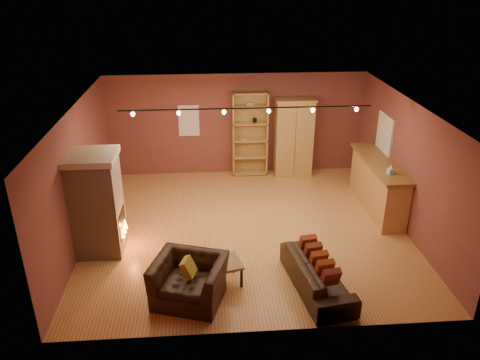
{
  "coord_description": "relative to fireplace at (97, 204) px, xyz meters",
  "views": [
    {
      "loc": [
        -0.83,
        -9.05,
        5.34
      ],
      "look_at": [
        -0.13,
        0.2,
        1.11
      ],
      "focal_mm": 35.0,
      "sensor_mm": 36.0,
      "label": 1
    }
  ],
  "objects": [
    {
      "name": "tissue_box",
      "position": [
        6.19,
        0.62,
        0.26
      ],
      "size": [
        0.13,
        0.13,
        0.21
      ],
      "rotation": [
        0.0,
        0.0,
        0.16
      ],
      "color": "#91C7E8",
      "rests_on": "bar_counter"
    },
    {
      "name": "ceiling",
      "position": [
        3.04,
        0.6,
        1.74
      ],
      "size": [
        7.0,
        7.0,
        0.0
      ],
      "primitive_type": "plane",
      "rotation": [
        3.14,
        0.0,
        0.0
      ],
      "color": "#55371B",
      "rests_on": "back_wall"
    },
    {
      "name": "armoire",
      "position": [
        4.59,
        3.57,
        0.04
      ],
      "size": [
        1.07,
        0.61,
        2.18
      ],
      "color": "tan",
      "rests_on": "floor"
    },
    {
      "name": "left_wall",
      "position": [
        -0.46,
        0.6,
        0.34
      ],
      "size": [
        0.02,
        6.5,
        2.8
      ],
      "primitive_type": "cube",
      "color": "brown",
      "rests_on": "floor"
    },
    {
      "name": "loveseat",
      "position": [
        4.13,
        -1.61,
        -0.66
      ],
      "size": [
        0.87,
        2.05,
        0.8
      ],
      "rotation": [
        0.0,
        0.0,
        1.72
      ],
      "color": "black",
      "rests_on": "floor"
    },
    {
      "name": "armchair",
      "position": [
        1.83,
        -1.74,
        -0.53
      ],
      "size": [
        1.38,
        1.11,
        1.05
      ],
      "rotation": [
        0.0,
        0.0,
        -0.31
      ],
      "color": "black",
      "rests_on": "floor"
    },
    {
      "name": "back_window",
      "position": [
        1.74,
        3.83,
        0.49
      ],
      "size": [
        0.56,
        0.04,
        0.86
      ],
      "primitive_type": "cube",
      "color": "white",
      "rests_on": "back_wall"
    },
    {
      "name": "bar_counter",
      "position": [
        6.24,
        1.33,
        -0.44
      ],
      "size": [
        0.68,
        2.57,
        1.23
      ],
      "color": "tan",
      "rests_on": "floor"
    },
    {
      "name": "right_wall",
      "position": [
        6.54,
        0.6,
        0.34
      ],
      "size": [
        0.02,
        6.5,
        2.8
      ],
      "primitive_type": "cube",
      "color": "brown",
      "rests_on": "floor"
    },
    {
      "name": "back_wall",
      "position": [
        3.04,
        3.85,
        0.34
      ],
      "size": [
        7.0,
        0.02,
        2.8
      ],
      "primitive_type": "cube",
      "color": "brown",
      "rests_on": "floor"
    },
    {
      "name": "right_window",
      "position": [
        6.51,
        2.0,
        0.59
      ],
      "size": [
        0.05,
        0.9,
        1.0
      ],
      "primitive_type": "cube",
      "color": "white",
      "rests_on": "right_wall"
    },
    {
      "name": "track_rail",
      "position": [
        3.04,
        0.8,
        1.63
      ],
      "size": [
        5.2,
        0.09,
        0.13
      ],
      "color": "black",
      "rests_on": "ceiling"
    },
    {
      "name": "floor",
      "position": [
        3.04,
        0.6,
        -1.06
      ],
      "size": [
        7.0,
        7.0,
        0.0
      ],
      "primitive_type": "plane",
      "color": "#B0743E",
      "rests_on": "ground"
    },
    {
      "name": "fireplace",
      "position": [
        0.0,
        0.0,
        0.0
      ],
      "size": [
        1.01,
        0.98,
        2.12
      ],
      "color": "#C3AF87",
      "rests_on": "floor"
    },
    {
      "name": "coffee_table",
      "position": [
        2.48,
        -1.3,
        -0.69
      ],
      "size": [
        0.69,
        0.69,
        0.43
      ],
      "rotation": [
        0.0,
        0.0,
        0.25
      ],
      "color": "olive",
      "rests_on": "floor"
    },
    {
      "name": "bookcase",
      "position": [
        3.4,
        3.73,
        0.14
      ],
      "size": [
        0.96,
        0.37,
        2.35
      ],
      "color": "tan",
      "rests_on": "floor"
    }
  ]
}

